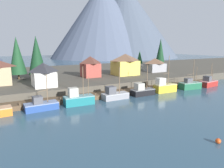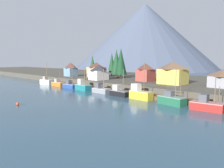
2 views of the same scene
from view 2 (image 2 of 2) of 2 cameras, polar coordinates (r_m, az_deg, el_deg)
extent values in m
cube|color=#335166|center=(83.19, 7.94, -1.09)|extent=(400.00, 400.00, 1.00)
cube|color=brown|center=(69.73, -1.08, -1.63)|extent=(80.00, 4.00, 1.00)
cylinder|color=brown|center=(97.91, -16.56, 0.59)|extent=(0.36, 0.36, 1.60)
cylinder|color=brown|center=(90.96, -14.18, 0.24)|extent=(0.36, 0.36, 1.60)
cylinder|color=brown|center=(84.20, -11.41, -0.17)|extent=(0.36, 0.36, 1.60)
cylinder|color=brown|center=(77.67, -8.17, -0.65)|extent=(0.36, 0.36, 1.60)
cylinder|color=brown|center=(71.44, -4.34, -1.21)|extent=(0.36, 0.36, 1.60)
cylinder|color=brown|center=(65.60, 0.19, -1.86)|extent=(0.36, 0.36, 1.60)
cylinder|color=brown|center=(60.26, 5.57, -2.63)|extent=(0.36, 0.36, 1.60)
cylinder|color=brown|center=(55.56, 11.93, -3.50)|extent=(0.36, 0.36, 1.60)
cylinder|color=brown|center=(51.68, 19.37, -4.46)|extent=(0.36, 0.36, 1.60)
cube|color=#4C473D|center=(92.76, 12.46, 0.67)|extent=(400.00, 56.00, 2.50)
cone|color=#4C566B|center=(247.62, 8.67, 12.27)|extent=(157.31, 157.31, 72.20)
cube|color=silver|center=(94.99, -16.97, 0.46)|extent=(6.55, 3.30, 1.78)
cube|color=silver|center=(94.90, -16.99, 1.06)|extent=(6.55, 3.30, 0.20)
cube|color=gray|center=(95.54, -17.33, 1.54)|extent=(1.68, 1.58, 1.34)
cylinder|color=brown|center=(94.37, -16.93, 3.23)|extent=(0.16, 0.16, 7.03)
cylinder|color=brown|center=(95.09, -17.22, 2.66)|extent=(2.02, 0.43, 0.74)
cube|color=#CC6B1E|center=(87.24, -14.04, -0.09)|extent=(6.38, 2.80, 1.37)
cube|color=tan|center=(87.16, -14.05, 0.42)|extent=(6.38, 2.80, 0.20)
cube|color=gray|center=(87.87, -14.41, 0.95)|extent=(1.70, 1.54, 1.31)
cylinder|color=brown|center=(86.09, -13.70, 1.84)|extent=(0.12, 0.12, 4.24)
cube|color=navy|center=(80.17, -10.99, -0.60)|extent=(6.34, 2.83, 1.27)
cube|color=#6C7DA2|center=(80.09, -11.00, -0.08)|extent=(6.34, 2.83, 0.20)
cube|color=#4C4C51|center=(80.54, -11.29, 0.51)|extent=(1.77, 1.98, 1.37)
cylinder|color=brown|center=(78.81, -10.51, 1.91)|extent=(0.16, 0.16, 5.51)
cylinder|color=brown|center=(79.53, -10.87, 1.63)|extent=(2.13, 0.19, 0.41)
cube|color=#196B70|center=(73.85, -7.68, -0.95)|extent=(6.36, 2.91, 1.72)
cube|color=#679496|center=(73.73, -7.69, -0.21)|extent=(6.36, 2.91, 0.20)
cube|color=#B2AD9E|center=(74.62, -8.24, 0.65)|extent=(1.95, 1.70, 1.86)
cylinder|color=brown|center=(72.60, -7.27, 2.24)|extent=(0.15, 0.15, 6.22)
cylinder|color=brown|center=(71.73, -6.72, 1.27)|extent=(0.13, 0.13, 3.92)
cube|color=gray|center=(67.04, -2.87, -1.84)|extent=(6.27, 2.54, 1.26)
cube|color=#9F9FA2|center=(66.94, -2.87, -1.23)|extent=(6.27, 2.54, 0.20)
cube|color=#4C4C51|center=(67.73, -3.57, -0.33)|extent=(1.91, 1.98, 1.72)
cylinder|color=brown|center=(65.80, -2.25, 1.40)|extent=(0.19, 0.19, 6.09)
cube|color=black|center=(61.34, 2.12, -2.54)|extent=(6.08, 2.58, 1.38)
cube|color=slate|center=(61.23, 2.12, -1.81)|extent=(6.08, 2.58, 0.20)
cube|color=#B2AD9E|center=(61.87, 1.38, -0.86)|extent=(1.95, 2.00, 1.65)
cylinder|color=brown|center=(59.99, 3.01, 1.01)|extent=(0.17, 0.17, 6.04)
cube|color=gold|center=(56.47, 7.68, -3.06)|extent=(6.34, 2.62, 1.98)
cube|color=tan|center=(56.30, 7.70, -1.97)|extent=(6.34, 2.62, 0.20)
cube|color=silver|center=(57.22, 6.45, -0.81)|extent=(2.18, 1.88, 1.79)
cylinder|color=brown|center=(55.27, 8.52, 1.94)|extent=(0.14, 0.14, 7.61)
cylinder|color=brown|center=(55.88, 7.83, 1.04)|extent=(2.11, 0.17, 0.36)
cube|color=#1E5B3D|center=(51.09, 15.59, -4.37)|extent=(6.55, 3.48, 1.75)
cube|color=gray|center=(50.92, 15.63, -3.29)|extent=(6.55, 3.48, 0.20)
cube|color=#4C4C51|center=(51.24, 15.00, -2.40)|extent=(2.08, 1.76, 1.23)
cylinder|color=brown|center=(49.96, 16.57, 0.31)|extent=(0.13, 0.13, 6.37)
cylinder|color=brown|center=(49.35, 17.70, -0.97)|extent=(0.11, 0.11, 4.38)
cylinder|color=brown|center=(50.66, 15.59, -0.57)|extent=(2.57, 0.42, 0.45)
cube|color=maroon|center=(47.69, 23.94, -5.55)|extent=(6.55, 3.61, 1.56)
cube|color=#AD6C6A|center=(47.52, 23.99, -4.51)|extent=(6.55, 3.61, 0.20)
cube|color=#4C4C51|center=(47.55, 23.22, -3.42)|extent=(1.78, 2.26, 1.52)
cylinder|color=brown|center=(46.80, 25.70, -1.34)|extent=(0.16, 0.16, 5.30)
cylinder|color=brown|center=(46.77, 26.59, -2.63)|extent=(0.14, 0.14, 3.30)
cube|color=gray|center=(67.84, 27.48, 0.48)|extent=(6.96, 5.70, 3.15)
pyramid|color=brown|center=(67.66, 27.59, 2.62)|extent=(7.31, 5.99, 1.95)
cube|color=tan|center=(97.29, -4.15, 3.15)|extent=(7.12, 5.82, 4.56)
pyramid|color=brown|center=(97.17, -4.17, 5.12)|extent=(7.47, 6.11, 2.13)
cube|color=gold|center=(71.79, 15.79, 1.90)|extent=(7.91, 6.49, 4.81)
pyramid|color=brown|center=(71.62, 15.87, 4.76)|extent=(8.30, 6.81, 2.34)
cube|color=silver|center=(84.38, -3.57, 2.35)|extent=(5.17, 6.19, 3.63)
pyramid|color=#2D2D33|center=(84.23, -3.58, 4.33)|extent=(5.43, 6.50, 2.20)
cube|color=#6689A8|center=(104.79, -10.90, 3.12)|extent=(5.25, 4.54, 3.97)
pyramid|color=brown|center=(104.66, -10.94, 4.91)|extent=(5.52, 4.77, 2.59)
cube|color=#9E4238|center=(79.79, 8.87, 2.32)|extent=(5.13, 5.42, 4.34)
pyramid|color=brown|center=(79.63, 8.91, 4.67)|extent=(5.39, 5.69, 2.23)
cylinder|color=#4C3823|center=(107.94, -0.05, 2.70)|extent=(0.50, 0.50, 1.63)
cone|color=#194223|center=(107.73, -0.06, 5.72)|extent=(3.86, 3.86, 9.74)
cylinder|color=#4C3823|center=(92.46, 2.36, 2.05)|extent=(0.50, 0.50, 1.53)
cone|color=#14381E|center=(92.21, 2.38, 6.01)|extent=(5.07, 5.07, 11.23)
cylinder|color=#4C3823|center=(97.78, 1.19, 2.31)|extent=(0.50, 0.50, 1.59)
cone|color=#194223|center=(97.54, 1.20, 5.97)|extent=(4.95, 4.95, 10.89)
cylinder|color=#4C3823|center=(115.75, -5.19, 2.77)|extent=(0.50, 0.50, 1.04)
cone|color=#1E4C28|center=(115.55, -5.21, 5.32)|extent=(3.78, 3.78, 9.23)
sphere|color=#E04C19|center=(53.19, -23.75, -4.83)|extent=(0.70, 0.70, 0.70)
camera|label=1|loc=(73.13, -42.43, 6.60)|focal=33.12mm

